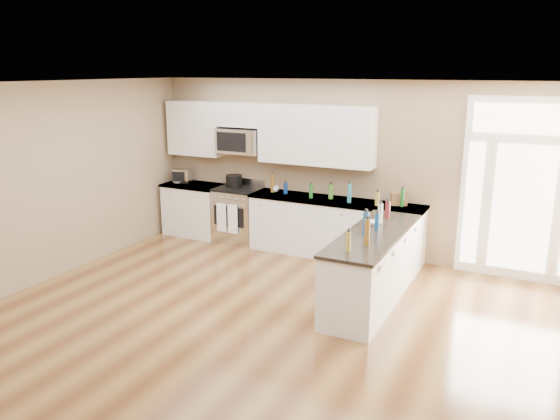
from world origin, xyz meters
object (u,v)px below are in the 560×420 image
object	(u,v)px
kitchen_range	(238,215)
toaster_oven	(183,176)
peninsula_cabinet	(372,270)
stockpot	(234,180)

from	to	relation	value
kitchen_range	toaster_oven	xyz separation A→B (m)	(-1.18, 0.03, 0.59)
kitchen_range	toaster_oven	world-z (taller)	toaster_oven
peninsula_cabinet	kitchen_range	xyz separation A→B (m)	(-2.88, 1.45, 0.05)
kitchen_range	peninsula_cabinet	bearing A→B (deg)	-26.70
stockpot	kitchen_range	bearing A→B (deg)	-38.21
kitchen_range	stockpot	bearing A→B (deg)	141.79
peninsula_cabinet	toaster_oven	world-z (taller)	toaster_oven
peninsula_cabinet	stockpot	world-z (taller)	stockpot
kitchen_range	toaster_oven	distance (m)	1.32
stockpot	toaster_oven	size ratio (longest dim) A/B	0.97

